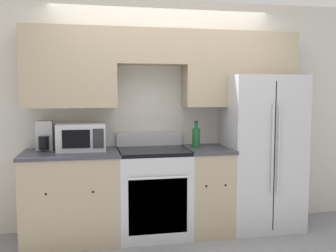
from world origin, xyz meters
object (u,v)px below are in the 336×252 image
(refrigerator, at_px, (259,151))
(bottle, at_px, (196,137))
(oven_range, at_px, (153,192))
(microwave, at_px, (81,137))

(refrigerator, bearing_deg, bottle, -177.92)
(oven_range, relative_size, refrigerator, 0.63)
(refrigerator, relative_size, microwave, 3.48)
(bottle, bearing_deg, refrigerator, 2.08)
(oven_range, height_order, refrigerator, refrigerator)
(refrigerator, distance_m, microwave, 2.02)
(refrigerator, height_order, microwave, refrigerator)
(microwave, bearing_deg, bottle, -2.13)
(refrigerator, bearing_deg, oven_range, -176.40)
(oven_range, distance_m, microwave, 0.97)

